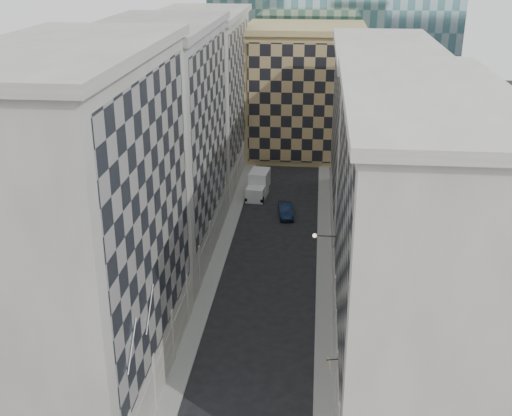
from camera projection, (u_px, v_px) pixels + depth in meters
The scene contains 13 objects.
sidewalk_west at pixel (217, 263), 63.13m from camera, with size 1.50×100.00×0.15m, color gray.
sidewalk_east at pixel (324, 268), 62.18m from camera, with size 1.50×100.00×0.15m, color gray.
bldg_left_a at pixel (83, 230), 41.70m from camera, with size 10.80×22.80×23.70m.
bldg_left_b at pixel (162, 143), 62.17m from camera, with size 10.80×22.80×22.70m.
bldg_left_c at pixel (202, 99), 82.64m from camera, with size 10.80×22.80×21.70m.
bldg_right_a at pixel (413, 239), 43.98m from camera, with size 10.80×26.80×20.70m.
bldg_right_b at pixel (380, 138), 69.05m from camera, with size 10.80×28.80×19.70m.
tan_block at pixel (304, 91), 93.88m from camera, with size 16.80×14.80×18.80m.
flagpoles_left at pixel (141, 327), 38.08m from camera, with size 0.10×6.33×2.33m.
bracket_lamp at pixel (317, 236), 54.42m from camera, with size 1.98×0.36×0.36m.
box_truck at pixel (258, 185), 80.14m from camera, with size 2.75×5.67×3.01m.
dark_car at pixel (286, 210), 74.11m from camera, with size 1.55×4.44×1.46m, color black.
shop_sign at pixel (329, 364), 41.56m from camera, with size 0.79×0.69×0.78m.
Camera 1 is at (4.09, -25.79, 28.88)m, focal length 45.00 mm.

